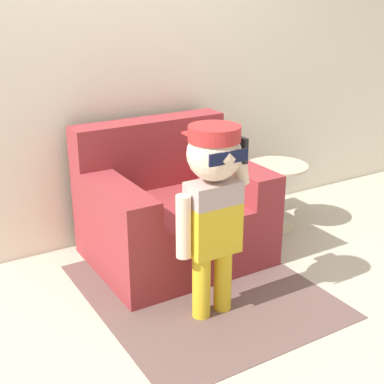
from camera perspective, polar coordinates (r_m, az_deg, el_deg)
ground_plane at (r=3.30m, az=-1.97°, el=-9.44°), size 10.00×10.00×0.00m
wall_back at (r=3.60m, az=-8.72°, el=14.76°), size 10.00×0.05×2.60m
armchair at (r=3.47m, az=-2.22°, el=-2.06°), size 1.06×0.88×0.87m
person_child at (r=2.69m, az=2.26°, el=-0.17°), size 0.43×0.32×1.05m
side_table at (r=3.92m, az=8.95°, el=0.17°), size 0.44×0.44×0.50m
rug at (r=3.20m, az=1.03°, el=-10.39°), size 1.24×1.41×0.01m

